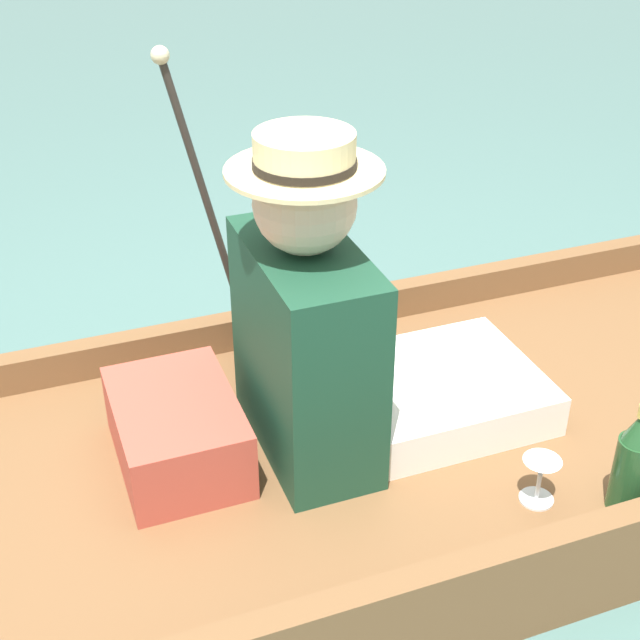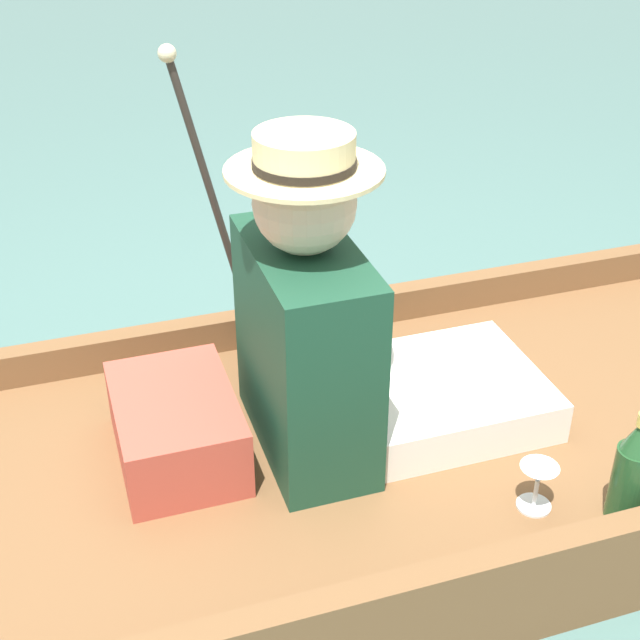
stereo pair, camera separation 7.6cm
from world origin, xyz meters
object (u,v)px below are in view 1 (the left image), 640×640
(seated_person, at_px, (341,337))
(champagne_bottle, at_px, (634,461))
(walking_cane, at_px, (204,192))
(teddy_bear, at_px, (277,300))
(wine_glass, at_px, (541,471))

(seated_person, distance_m, champagne_bottle, 0.70)
(seated_person, relative_size, walking_cane, 0.89)
(teddy_bear, height_order, walking_cane, walking_cane)
(teddy_bear, height_order, champagne_bottle, teddy_bear)
(seated_person, xyz_separation_m, wine_glass, (0.38, 0.33, -0.20))
(wine_glass, relative_size, champagne_bottle, 0.41)
(walking_cane, height_order, champagne_bottle, walking_cane)
(champagne_bottle, bearing_deg, walking_cane, -141.29)
(seated_person, relative_size, wine_glass, 6.84)
(walking_cane, bearing_deg, champagne_bottle, 38.71)
(seated_person, height_order, wine_glass, seated_person)
(wine_glass, xyz_separation_m, walking_cane, (-0.80, -0.54, 0.43))
(teddy_bear, xyz_separation_m, walking_cane, (-0.02, -0.18, 0.34))
(seated_person, height_order, champagne_bottle, seated_person)
(wine_glass, bearing_deg, teddy_bear, -155.21)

